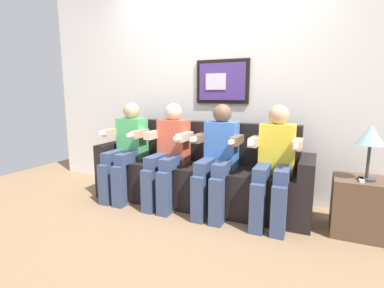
# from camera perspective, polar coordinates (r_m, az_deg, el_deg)

# --- Properties ---
(ground_plane) EXTENTS (6.20, 6.20, 0.00)m
(ground_plane) POSITION_cam_1_polar(r_m,az_deg,el_deg) (3.06, -1.17, -13.50)
(ground_plane) COLOR #8C6B4C
(back_wall_assembly) EXTENTS (4.77, 0.10, 2.60)m
(back_wall_assembly) POSITION_cam_1_polar(r_m,az_deg,el_deg) (3.51, 4.20, 11.29)
(back_wall_assembly) COLOR silver
(back_wall_assembly) RESTS_ON ground_plane
(couch) EXTENTS (2.37, 0.58, 0.90)m
(couch) POSITION_cam_1_polar(r_m,az_deg,el_deg) (3.23, 1.28, -6.30)
(couch) COLOR black
(couch) RESTS_ON ground_plane
(person_leftmost) EXTENTS (0.46, 0.56, 1.11)m
(person_leftmost) POSITION_cam_1_polar(r_m,az_deg,el_deg) (3.43, -12.79, -0.56)
(person_leftmost) COLOR #4CB266
(person_leftmost) RESTS_ON ground_plane
(person_left_center) EXTENTS (0.46, 0.56, 1.11)m
(person_left_center) POSITION_cam_1_polar(r_m,az_deg,el_deg) (3.13, -4.58, -1.33)
(person_left_center) COLOR #D8593F
(person_left_center) RESTS_ON ground_plane
(person_right_center) EXTENTS (0.46, 0.56, 1.11)m
(person_right_center) POSITION_cam_1_polar(r_m,az_deg,el_deg) (2.91, 5.08, -2.18)
(person_right_center) COLOR #3F72CC
(person_right_center) RESTS_ON ground_plane
(person_rightmost) EXTENTS (0.46, 0.56, 1.11)m
(person_rightmost) POSITION_cam_1_polar(r_m,az_deg,el_deg) (2.79, 15.97, -3.07)
(person_rightmost) COLOR yellow
(person_rightmost) RESTS_ON ground_plane
(side_table_right) EXTENTS (0.40, 0.40, 0.50)m
(side_table_right) POSITION_cam_1_polar(r_m,az_deg,el_deg) (2.94, 29.69, -10.56)
(side_table_right) COLOR brown
(side_table_right) RESTS_ON ground_plane
(table_lamp) EXTENTS (0.22, 0.22, 0.46)m
(table_lamp) POSITION_cam_1_polar(r_m,az_deg,el_deg) (2.77, 31.74, 1.06)
(table_lamp) COLOR #333338
(table_lamp) RESTS_ON side_table_right
(spare_remote_on_table) EXTENTS (0.04, 0.13, 0.02)m
(spare_remote_on_table) POSITION_cam_1_polar(r_m,az_deg,el_deg) (2.78, 30.37, -6.12)
(spare_remote_on_table) COLOR white
(spare_remote_on_table) RESTS_ON side_table_right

